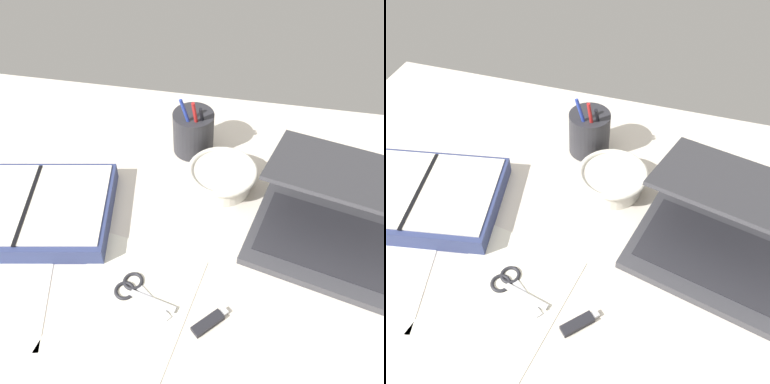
# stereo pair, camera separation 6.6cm
# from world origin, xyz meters

# --- Properties ---
(desk_top) EXTENTS (1.40, 1.00, 0.02)m
(desk_top) POSITION_xyz_m (0.00, 0.00, 0.01)
(desk_top) COLOR beige
(desk_top) RESTS_ON ground
(laptop) EXTENTS (0.36, 0.37, 0.16)m
(laptop) POSITION_xyz_m (0.28, 0.07, 0.07)
(laptop) COLOR #38383D
(laptop) RESTS_ON desk_top
(bowl) EXTENTS (0.15, 0.15, 0.05)m
(bowl) POSITION_xyz_m (0.04, 0.16, 0.05)
(bowl) COLOR silver
(bowl) RESTS_ON desk_top
(pen_cup) EXTENTS (0.10, 0.10, 0.16)m
(pen_cup) POSITION_xyz_m (-0.04, 0.27, 0.07)
(pen_cup) COLOR #28282D
(pen_cup) RESTS_ON desk_top
(planner) EXTENTS (0.37, 0.30, 0.05)m
(planner) POSITION_xyz_m (-0.34, 0.00, 0.04)
(planner) COLOR navy
(planner) RESTS_ON desk_top
(scissors) EXTENTS (0.12, 0.09, 0.01)m
(scissors) POSITION_xyz_m (-0.08, -0.13, 0.02)
(scissors) COLOR #B7B7BC
(scissors) RESTS_ON desk_top
(paper_sheet_front) EXTENTS (0.26, 0.30, 0.00)m
(paper_sheet_front) POSITION_xyz_m (-0.09, -0.16, 0.02)
(paper_sheet_front) COLOR silver
(paper_sheet_front) RESTS_ON desk_top
(usb_drive) EXTENTS (0.06, 0.06, 0.01)m
(usb_drive) POSITION_xyz_m (0.06, -0.17, 0.02)
(usb_drive) COLOR black
(usb_drive) RESTS_ON desk_top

